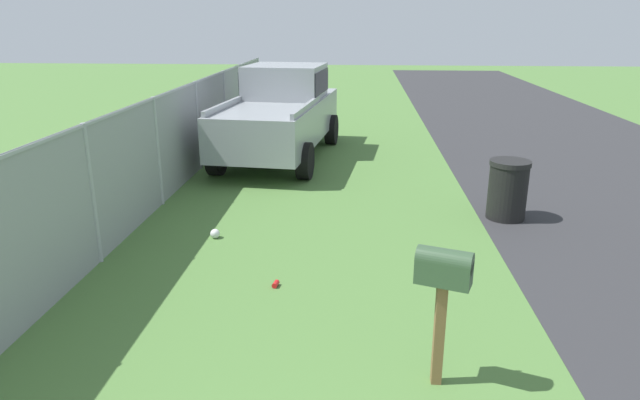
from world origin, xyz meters
The scene contains 6 objects.
mailbox centered at (3.73, -0.70, 1.03)m, with size 0.35×0.51×1.30m.
pickup_truck centered at (12.35, 1.87, 1.10)m, with size 5.37×2.57×2.09m.
trash_bin centered at (8.25, -2.38, 0.49)m, with size 0.65×0.65×0.97m.
fence_section centered at (9.80, 3.50, 1.01)m, with size 17.38×0.07×1.88m.
litter_can_midfield_b centered at (5.51, 1.02, 0.03)m, with size 0.07×0.07×0.12m, color red.
litter_bag_midfield_a centered at (7.03, 2.16, 0.07)m, with size 0.14×0.14×0.14m, color silver.
Camera 1 is at (-0.66, 0.04, 3.13)m, focal length 31.58 mm.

